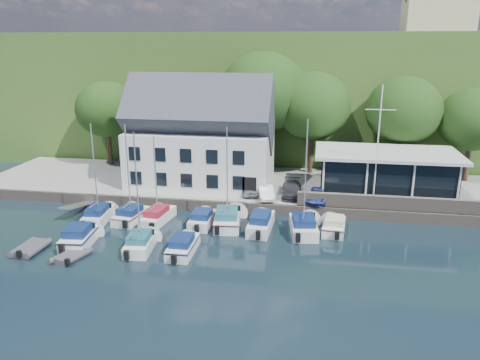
{
  "coord_description": "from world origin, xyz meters",
  "views": [
    {
      "loc": [
        4.44,
        -28.35,
        14.99
      ],
      "look_at": [
        -1.8,
        9.0,
        3.74
      ],
      "focal_mm": 35.0,
      "sensor_mm": 36.0,
      "label": 1
    }
  ],
  "objects_px": {
    "car_white": "(266,191)",
    "boat_r1_2": "(156,175)",
    "club_pavilion": "(385,173)",
    "boat_r2_2": "(183,244)",
    "car_dgrey": "(292,189)",
    "boat_r1_0": "(95,173)",
    "boat_r1_6": "(305,178)",
    "dinghy_0": "(31,247)",
    "boat_r1_7": "(334,224)",
    "flagpole": "(378,146)",
    "dinghy_1": "(71,255)",
    "car_silver": "(250,187)",
    "boat_r1_1": "(128,173)",
    "car_blue": "(318,195)",
    "harbor_building": "(201,141)",
    "boat_r2_0": "(79,235)",
    "boat_r1_4": "(227,172)",
    "boat_r1_5": "(261,221)",
    "boat_r1_3": "(202,218)",
    "boat_r2_1": "(138,197)"
  },
  "relations": [
    {
      "from": "car_white",
      "to": "boat_r1_2",
      "type": "relative_size",
      "value": 0.44
    },
    {
      "from": "club_pavilion",
      "to": "boat_r2_2",
      "type": "relative_size",
      "value": 2.32
    },
    {
      "from": "car_dgrey",
      "to": "boat_r1_0",
      "type": "bearing_deg",
      "value": -159.3
    },
    {
      "from": "boat_r1_6",
      "to": "dinghy_0",
      "type": "relative_size",
      "value": 3.03
    },
    {
      "from": "club_pavilion",
      "to": "boat_r1_7",
      "type": "bearing_deg",
      "value": -120.91
    },
    {
      "from": "flagpole",
      "to": "boat_r1_0",
      "type": "relative_size",
      "value": 1.23
    },
    {
      "from": "car_white",
      "to": "dinghy_1",
      "type": "height_order",
      "value": "car_white"
    },
    {
      "from": "car_silver",
      "to": "boat_r1_1",
      "type": "bearing_deg",
      "value": -158.27
    },
    {
      "from": "boat_r1_0",
      "to": "club_pavilion",
      "type": "bearing_deg",
      "value": 13.66
    },
    {
      "from": "club_pavilion",
      "to": "dinghy_1",
      "type": "height_order",
      "value": "club_pavilion"
    },
    {
      "from": "car_blue",
      "to": "boat_r1_2",
      "type": "relative_size",
      "value": 0.41
    },
    {
      "from": "boat_r1_0",
      "to": "car_dgrey",
      "type": "bearing_deg",
      "value": 16.29
    },
    {
      "from": "dinghy_0",
      "to": "harbor_building",
      "type": "bearing_deg",
      "value": 62.38
    },
    {
      "from": "harbor_building",
      "to": "car_silver",
      "type": "relative_size",
      "value": 3.89
    },
    {
      "from": "car_silver",
      "to": "flagpole",
      "type": "relative_size",
      "value": 0.35
    },
    {
      "from": "boat_r1_1",
      "to": "boat_r2_0",
      "type": "relative_size",
      "value": 1.49
    },
    {
      "from": "flagpole",
      "to": "boat_r1_4",
      "type": "height_order",
      "value": "flagpole"
    },
    {
      "from": "boat_r2_0",
      "to": "harbor_building",
      "type": "bearing_deg",
      "value": 60.3
    },
    {
      "from": "boat_r1_0",
      "to": "boat_r2_0",
      "type": "height_order",
      "value": "boat_r1_0"
    },
    {
      "from": "boat_r1_5",
      "to": "boat_r2_0",
      "type": "xyz_separation_m",
      "value": [
        -13.35,
        -5.21,
        0.01
      ]
    },
    {
      "from": "boat_r2_2",
      "to": "boat_r1_2",
      "type": "bearing_deg",
      "value": 124.37
    },
    {
      "from": "boat_r1_1",
      "to": "dinghy_1",
      "type": "distance_m",
      "value": 8.81
    },
    {
      "from": "car_silver",
      "to": "flagpole",
      "type": "xyz_separation_m",
      "value": [
        11.33,
        -0.92,
        4.63
      ]
    },
    {
      "from": "boat_r1_3",
      "to": "boat_r1_7",
      "type": "bearing_deg",
      "value": 2.35
    },
    {
      "from": "car_white",
      "to": "boat_r1_5",
      "type": "height_order",
      "value": "car_white"
    },
    {
      "from": "boat_r1_6",
      "to": "boat_r1_0",
      "type": "bearing_deg",
      "value": 172.82
    },
    {
      "from": "flagpole",
      "to": "boat_r1_5",
      "type": "xyz_separation_m",
      "value": [
        -9.48,
        -5.36,
        -5.5
      ]
    },
    {
      "from": "boat_r1_3",
      "to": "boat_r2_0",
      "type": "bearing_deg",
      "value": -146.28
    },
    {
      "from": "club_pavilion",
      "to": "boat_r2_2",
      "type": "distance_m",
      "value": 21.24
    },
    {
      "from": "boat_r1_5",
      "to": "boat_r1_6",
      "type": "xyz_separation_m",
      "value": [
        3.5,
        -0.16,
        3.91
      ]
    },
    {
      "from": "boat_r1_3",
      "to": "boat_r1_2",
      "type": "bearing_deg",
      "value": -179.36
    },
    {
      "from": "car_blue",
      "to": "dinghy_1",
      "type": "bearing_deg",
      "value": -133.16
    },
    {
      "from": "car_blue",
      "to": "boat_r2_1",
      "type": "height_order",
      "value": "boat_r2_1"
    },
    {
      "from": "boat_r1_1",
      "to": "boat_r1_2",
      "type": "relative_size",
      "value": 1.02
    },
    {
      "from": "car_blue",
      "to": "boat_r1_3",
      "type": "bearing_deg",
      "value": -142.42
    },
    {
      "from": "harbor_building",
      "to": "boat_r2_0",
      "type": "xyz_separation_m",
      "value": [
        -6.13,
        -14.27,
        -4.57
      ]
    },
    {
      "from": "boat_r1_0",
      "to": "boat_r1_3",
      "type": "height_order",
      "value": "boat_r1_0"
    },
    {
      "from": "boat_r1_1",
      "to": "dinghy_1",
      "type": "bearing_deg",
      "value": -92.07
    },
    {
      "from": "club_pavilion",
      "to": "car_dgrey",
      "type": "relative_size",
      "value": 3.0
    },
    {
      "from": "car_silver",
      "to": "dinghy_1",
      "type": "relative_size",
      "value": 1.36
    },
    {
      "from": "flagpole",
      "to": "boat_r1_5",
      "type": "distance_m",
      "value": 12.2
    },
    {
      "from": "car_dgrey",
      "to": "club_pavilion",
      "type": "bearing_deg",
      "value": 12.9
    },
    {
      "from": "harbor_building",
      "to": "boat_r1_6",
      "type": "distance_m",
      "value": 14.15
    },
    {
      "from": "boat_r2_1",
      "to": "dinghy_0",
      "type": "height_order",
      "value": "boat_r2_1"
    },
    {
      "from": "harbor_building",
      "to": "dinghy_0",
      "type": "height_order",
      "value": "harbor_building"
    },
    {
      "from": "boat_r2_1",
      "to": "dinghy_1",
      "type": "distance_m",
      "value": 6.29
    },
    {
      "from": "boat_r1_5",
      "to": "boat_r2_0",
      "type": "relative_size",
      "value": 1.16
    },
    {
      "from": "car_blue",
      "to": "dinghy_0",
      "type": "xyz_separation_m",
      "value": [
        -20.92,
        -12.17,
        -1.24
      ]
    },
    {
      "from": "boat_r1_2",
      "to": "boat_r2_0",
      "type": "height_order",
      "value": "boat_r1_2"
    },
    {
      "from": "car_dgrey",
      "to": "boat_r1_6",
      "type": "relative_size",
      "value": 0.47
    }
  ]
}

